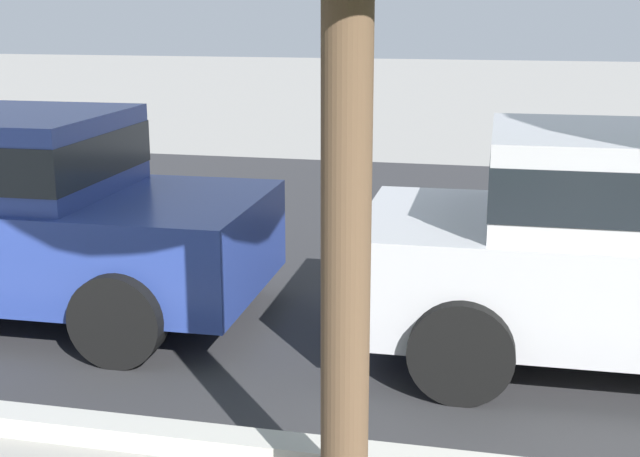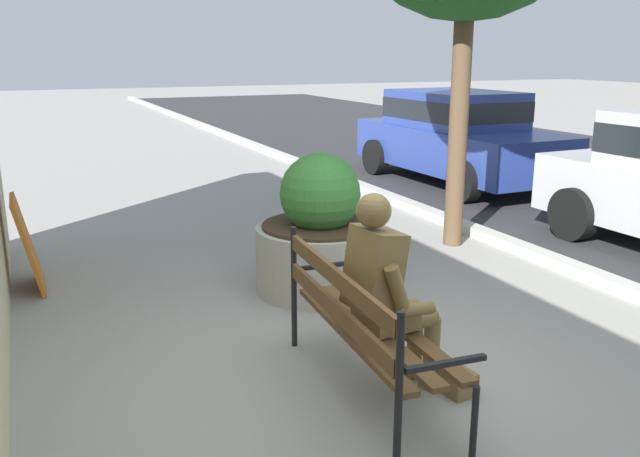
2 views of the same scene
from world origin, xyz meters
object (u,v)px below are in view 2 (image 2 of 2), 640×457
(park_bench, at_px, (360,319))
(concrete_planter, at_px, (320,238))
(parked_car_blue, at_px, (457,134))
(leaning_signboard, at_px, (28,243))
(bronze_statue_seated, at_px, (393,298))

(park_bench, xyz_separation_m, concrete_planter, (-1.97, 0.60, -0.03))
(concrete_planter, relative_size, parked_car_blue, 0.32)
(park_bench, xyz_separation_m, parked_car_blue, (-5.94, 4.95, 0.30))
(concrete_planter, height_order, parked_car_blue, parked_car_blue)
(leaning_signboard, bearing_deg, park_bench, 31.55)
(bronze_statue_seated, distance_m, parked_car_blue, 7.64)
(concrete_planter, height_order, leaning_signboard, concrete_planter)
(bronze_statue_seated, relative_size, concrete_planter, 1.04)
(park_bench, distance_m, concrete_planter, 2.06)
(park_bench, height_order, parked_car_blue, parked_car_blue)
(bronze_statue_seated, height_order, concrete_planter, bronze_statue_seated)
(concrete_planter, bearing_deg, bronze_statue_seated, -10.93)
(park_bench, height_order, leaning_signboard, park_bench)
(parked_car_blue, height_order, leaning_signboard, parked_car_blue)
(concrete_planter, distance_m, leaning_signboard, 2.76)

